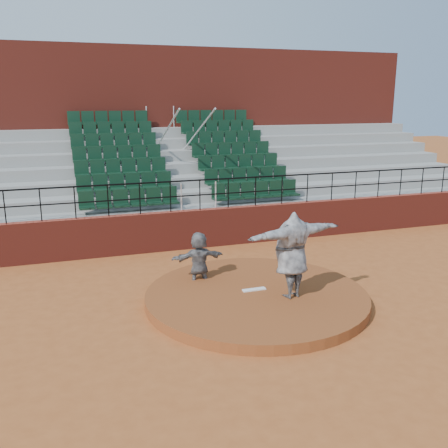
% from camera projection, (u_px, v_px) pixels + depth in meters
% --- Properties ---
extents(ground, '(90.00, 90.00, 0.00)m').
position_uv_depth(ground, '(256.00, 302.00, 12.43)').
color(ground, '#A35324').
rests_on(ground, ground).
extents(pitchers_mound, '(5.50, 5.50, 0.25)m').
position_uv_depth(pitchers_mound, '(256.00, 297.00, 12.40)').
color(pitchers_mound, brown).
rests_on(pitchers_mound, ground).
extents(pitching_rubber, '(0.60, 0.15, 0.03)m').
position_uv_depth(pitching_rubber, '(254.00, 289.00, 12.50)').
color(pitching_rubber, white).
rests_on(pitching_rubber, pitchers_mound).
extents(boundary_wall, '(24.00, 0.30, 1.30)m').
position_uv_depth(boundary_wall, '(200.00, 228.00, 16.86)').
color(boundary_wall, maroon).
rests_on(boundary_wall, ground).
extents(wall_railing, '(24.04, 0.05, 1.03)m').
position_uv_depth(wall_railing, '(200.00, 188.00, 16.52)').
color(wall_railing, black).
rests_on(wall_railing, boundary_wall).
extents(seating_deck, '(24.00, 5.97, 4.63)m').
position_uv_depth(seating_deck, '(175.00, 188.00, 20.02)').
color(seating_deck, gray).
rests_on(seating_deck, ground).
extents(press_box_facade, '(24.00, 3.00, 7.10)m').
position_uv_depth(press_box_facade, '(154.00, 129.00, 23.13)').
color(press_box_facade, maroon).
rests_on(press_box_facade, ground).
extents(pitcher, '(2.68, 1.20, 2.11)m').
position_uv_depth(pitcher, '(292.00, 255.00, 11.86)').
color(pitcher, black).
rests_on(pitcher, pitchers_mound).
extents(fielder, '(1.44, 0.49, 1.54)m').
position_uv_depth(fielder, '(199.00, 260.00, 13.18)').
color(fielder, black).
rests_on(fielder, ground).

